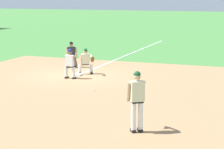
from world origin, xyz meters
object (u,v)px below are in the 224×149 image
at_px(baseball, 94,90).
at_px(pitcher, 137,98).
at_px(umpire, 71,53).
at_px(first_base_bag, 78,75).
at_px(first_baseman, 86,60).
at_px(baserunner, 70,63).

height_order(baseball, pitcher, pitcher).
xyz_separation_m(pitcher, umpire, (9.70, 6.86, -0.27)).
distance_m(first_base_bag, umpire, 2.60).
distance_m(pitcher, umpire, 11.88).
distance_m(baseball, pitcher, 5.86).
height_order(first_baseman, baserunner, baserunner).
xyz_separation_m(baseball, first_baseman, (3.44, 1.87, 0.69)).
height_order(baseball, umpire, umpire).
xyz_separation_m(first_base_bag, first_baseman, (0.51, -0.25, 0.69)).
xyz_separation_m(first_base_bag, baserunner, (-0.84, 0.01, 0.75)).
bearing_deg(first_baseman, first_base_bag, 153.43).
relative_size(baseball, first_baseman, 0.06).
height_order(first_base_bag, baseball, first_base_bag).
xyz_separation_m(first_base_bag, umpire, (2.10, 1.35, 0.75)).
relative_size(pitcher, baserunner, 1.27).
relative_size(first_base_bag, pitcher, 0.20).
bearing_deg(baseball, pitcher, -144.05).
relative_size(baseball, pitcher, 0.04).
height_order(first_base_bag, umpire, umpire).
bearing_deg(baseball, umpire, 34.66).
bearing_deg(pitcher, umpire, 35.29).
relative_size(first_base_bag, baserunner, 0.26).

